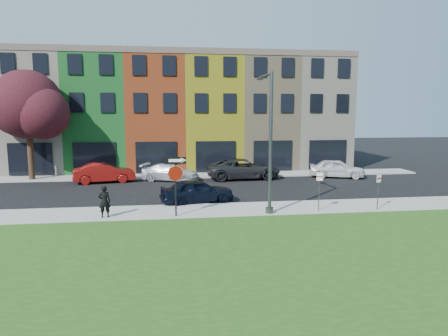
{
  "coord_description": "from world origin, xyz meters",
  "views": [
    {
      "loc": [
        -3.79,
        -17.51,
        5.25
      ],
      "look_at": [
        -0.91,
        4.0,
        2.2
      ],
      "focal_mm": 32.0,
      "sensor_mm": 36.0,
      "label": 1
    }
  ],
  "objects": [
    {
      "name": "parked_car_white",
      "position": [
        9.47,
        12.83,
        0.74
      ],
      "size": [
        4.55,
        5.47,
        1.48
      ],
      "primitive_type": "imported",
      "rotation": [
        0.0,
        0.0,
        1.22
      ],
      "color": "silver",
      "rests_on": "ground"
    },
    {
      "name": "sidewalk_near",
      "position": [
        2.0,
        3.0,
        0.06
      ],
      "size": [
        40.0,
        3.0,
        0.12
      ],
      "primitive_type": "cube",
      "color": "#999690",
      "rests_on": "ground"
    },
    {
      "name": "parking_sign_b",
      "position": [
        7.03,
        1.89,
        1.35
      ],
      "size": [
        0.3,
        0.15,
        1.95
      ],
      "rotation": [
        0.0,
        0.0,
        0.38
      ],
      "color": "#434548",
      "rests_on": "sidewalk_near"
    },
    {
      "name": "parked_car_silver",
      "position": [
        -3.86,
        13.13,
        0.65
      ],
      "size": [
        4.53,
        5.56,
        1.29
      ],
      "primitive_type": "imported",
      "rotation": [
        0.0,
        0.0,
        1.24
      ],
      "color": "silver",
      "rests_on": "ground"
    },
    {
      "name": "parking_sign_a",
      "position": [
        3.85,
        2.08,
        1.44
      ],
      "size": [
        0.31,
        0.15,
        2.1
      ],
      "rotation": [
        0.0,
        0.0,
        -0.36
      ],
      "color": "#434548",
      "rests_on": "sidewalk_near"
    },
    {
      "name": "man",
      "position": [
        -7.05,
        2.17,
        0.91
      ],
      "size": [
        0.59,
        0.4,
        1.59
      ],
      "primitive_type": "imported",
      "rotation": [
        0.0,
        0.0,
        3.16
      ],
      "color": "black",
      "rests_on": "sidewalk_near"
    },
    {
      "name": "sedan_near",
      "position": [
        -2.33,
        5.15,
        0.72
      ],
      "size": [
        3.38,
        4.89,
        1.44
      ],
      "primitive_type": "imported",
      "rotation": [
        0.0,
        0.0,
        1.78
      ],
      "color": "black",
      "rests_on": "ground"
    },
    {
      "name": "ground",
      "position": [
        0.0,
        0.0,
        0.0
      ],
      "size": [
        120.0,
        120.0,
        0.0
      ],
      "primitive_type": "plane",
      "color": "black",
      "rests_on": "ground"
    },
    {
      "name": "tree_purple",
      "position": [
        -14.32,
        14.56,
        5.66
      ],
      "size": [
        6.2,
        5.43,
        8.27
      ],
      "color": "black",
      "rests_on": "sidewalk_far"
    },
    {
      "name": "street_lamp",
      "position": [
        1.15,
        2.13,
        3.7
      ],
      "size": [
        0.42,
        2.58,
        7.09
      ],
      "rotation": [
        0.0,
        0.0,
        0.04
      ],
      "color": "#434548",
      "rests_on": "sidewalk_near"
    },
    {
      "name": "sidewalk_far",
      "position": [
        -3.0,
        15.0,
        0.06
      ],
      "size": [
        40.0,
        2.4,
        0.12
      ],
      "primitive_type": "cube",
      "color": "#999690",
      "rests_on": "ground"
    },
    {
      "name": "stop_sign",
      "position": [
        -3.59,
        1.94,
        2.23
      ],
      "size": [
        1.05,
        0.11,
        2.96
      ],
      "rotation": [
        0.0,
        0.0,
        -0.04
      ],
      "color": "black",
      "rests_on": "sidewalk_near"
    },
    {
      "name": "rowhouse_block",
      "position": [
        -2.5,
        21.18,
        4.99
      ],
      "size": [
        30.0,
        10.12,
        10.0
      ],
      "color": "beige",
      "rests_on": "ground"
    },
    {
      "name": "parked_car_red",
      "position": [
        -8.76,
        12.95,
        0.74
      ],
      "size": [
        3.19,
        5.03,
        1.47
      ],
      "primitive_type": "imported",
      "rotation": [
        0.0,
        0.0,
        1.76
      ],
      "color": "maroon",
      "rests_on": "ground"
    },
    {
      "name": "parked_car_dark",
      "position": [
        1.88,
        13.18,
        0.8
      ],
      "size": [
        3.19,
        6.0,
        1.6
      ],
      "primitive_type": "imported",
      "rotation": [
        0.0,
        0.0,
        1.62
      ],
      "color": "black",
      "rests_on": "ground"
    }
  ]
}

